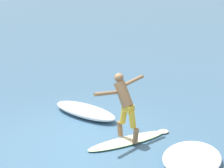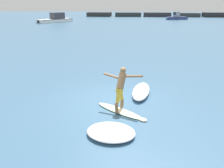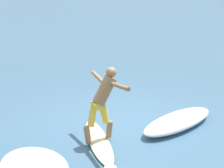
% 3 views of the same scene
% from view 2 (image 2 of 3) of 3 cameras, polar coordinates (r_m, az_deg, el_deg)
% --- Properties ---
extents(ground_plane, '(200.00, 200.00, 0.00)m').
position_cam_2_polar(ground_plane, '(9.62, 0.27, -4.50)').
color(ground_plane, '#3F6686').
extents(rock_jetty_breakwater, '(52.45, 4.62, 4.06)m').
position_cam_2_polar(rock_jetty_breakwater, '(71.67, 15.25, 17.08)').
color(rock_jetty_breakwater, '#2F2E2D').
rests_on(rock_jetty_breakwater, ground).
extents(surfboard, '(2.15, 1.63, 0.21)m').
position_cam_2_polar(surfboard, '(8.72, 2.13, -7.04)').
color(surfboard, beige).
rests_on(surfboard, ground).
extents(surfer, '(1.56, 0.95, 1.67)m').
position_cam_2_polar(surfer, '(8.43, 2.36, -0.36)').
color(surfer, olive).
rests_on(surfer, surfboard).
extents(fishing_boat_near_jetty, '(5.97, 3.80, 2.84)m').
position_cam_2_polar(fishing_boat_near_jetty, '(60.07, 16.51, 16.38)').
color(fishing_boat_near_jetty, navy).
rests_on(fishing_boat_near_jetty, ground).
extents(small_boat_offshore, '(6.62, 8.34, 2.94)m').
position_cam_2_polar(small_boat_offshore, '(51.17, -14.33, 16.12)').
color(small_boat_offshore, white).
rests_on(small_boat_offshore, ground).
extents(wave_foam_at_tail, '(1.73, 1.42, 0.23)m').
position_cam_2_polar(wave_foam_at_tail, '(7.27, -0.28, -12.42)').
color(wave_foam_at_tail, white).
rests_on(wave_foam_at_tail, ground).
extents(wave_foam_at_nose, '(1.09, 2.32, 0.30)m').
position_cam_2_polar(wave_foam_at_nose, '(10.37, 7.60, -1.85)').
color(wave_foam_at_nose, white).
rests_on(wave_foam_at_nose, ground).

